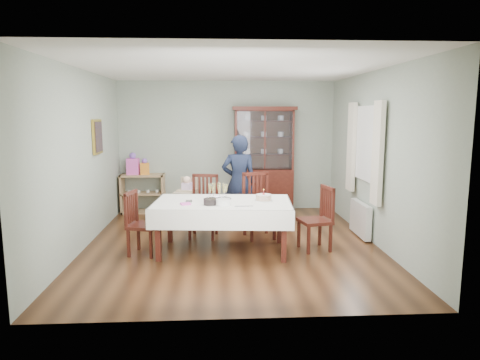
{
  "coord_description": "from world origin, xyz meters",
  "views": [
    {
      "loc": [
        -0.24,
        -6.51,
        2.03
      ],
      "look_at": [
        0.14,
        0.2,
        0.99
      ],
      "focal_mm": 32.0,
      "sensor_mm": 36.0,
      "label": 1
    }
  ],
  "objects": [
    {
      "name": "high_chair",
      "position": [
        -0.75,
        0.93,
        0.37
      ],
      "size": [
        0.53,
        0.53,
        0.95
      ],
      "rotation": [
        0.0,
        0.0,
        -0.33
      ],
      "color": "black",
      "rests_on": "floor"
    },
    {
      "name": "plate_stack_white",
      "position": [
        -0.14,
        -0.64,
        0.81
      ],
      "size": [
        0.24,
        0.24,
        0.09
      ],
      "primitive_type": "cylinder",
      "rotation": [
        0.0,
        0.0,
        -0.15
      ],
      "color": "white",
      "rests_on": "dining_table"
    },
    {
      "name": "cutlery",
      "position": [
        -0.68,
        -0.35,
        0.77
      ],
      "size": [
        0.13,
        0.18,
        0.01
      ],
      "primitive_type": null,
      "rotation": [
        0.0,
        0.0,
        0.05
      ],
      "color": "silver",
      "rests_on": "dining_table"
    },
    {
      "name": "chair_end_left",
      "position": [
        -1.31,
        -0.42,
        0.28
      ],
      "size": [
        0.51,
        0.51,
        0.93
      ],
      "rotation": [
        0.0,
        0.0,
        1.32
      ],
      "color": "#4B1D12",
      "rests_on": "floor"
    },
    {
      "name": "chair_far_left",
      "position": [
        -0.45,
        0.43,
        0.31
      ],
      "size": [
        0.53,
        0.53,
        1.03
      ],
      "rotation": [
        0.0,
        0.0,
        -0.16
      ],
      "color": "#4B1D12",
      "rests_on": "floor"
    },
    {
      "name": "room_shell",
      "position": [
        0.0,
        0.53,
        1.7
      ],
      "size": [
        5.0,
        5.0,
        5.0
      ],
      "color": "#9EAA99",
      "rests_on": "floor"
    },
    {
      "name": "radiator",
      "position": [
        2.16,
        0.3,
        0.3
      ],
      "size": [
        0.1,
        0.8,
        0.55
      ],
      "primitive_type": "cube",
      "color": "white",
      "rests_on": "floor"
    },
    {
      "name": "china_cabinet",
      "position": [
        0.75,
        2.26,
        1.12
      ],
      "size": [
        1.3,
        0.48,
        2.18
      ],
      "color": "#4B1D12",
      "rests_on": "floor"
    },
    {
      "name": "woman",
      "position": [
        0.17,
        0.92,
        0.84
      ],
      "size": [
        0.61,
        0.41,
        1.67
      ],
      "primitive_type": "imported",
      "rotation": [
        0.0,
        0.0,
        3.13
      ],
      "color": "black",
      "rests_on": "floor"
    },
    {
      "name": "plate_stack_dark",
      "position": [
        -0.32,
        -0.59,
        0.8
      ],
      "size": [
        0.24,
        0.24,
        0.09
      ],
      "primitive_type": "cylinder",
      "rotation": [
        0.0,
        0.0,
        -0.34
      ],
      "color": "black",
      "rests_on": "dining_table"
    },
    {
      "name": "birthday_cake",
      "position": [
        0.46,
        -0.37,
        0.81
      ],
      "size": [
        0.26,
        0.26,
        0.18
      ],
      "color": "white",
      "rests_on": "dining_table"
    },
    {
      "name": "gift_bag_orange",
      "position": [
        -1.69,
        2.26,
        0.95
      ],
      "size": [
        0.2,
        0.16,
        0.33
      ],
      "color": "orange",
      "rests_on": "sideboard"
    },
    {
      "name": "floor",
      "position": [
        0.0,
        0.0,
        0.0
      ],
      "size": [
        5.0,
        5.0,
        0.0
      ],
      "primitive_type": "plane",
      "color": "#593319",
      "rests_on": "ground"
    },
    {
      "name": "window",
      "position": [
        2.22,
        0.3,
        1.55
      ],
      "size": [
        0.04,
        1.02,
        1.22
      ],
      "primitive_type": "cube",
      "color": "white",
      "rests_on": "room_shell"
    },
    {
      "name": "sideboard",
      "position": [
        -1.75,
        2.28,
        0.4
      ],
      "size": [
        0.9,
        0.38,
        0.8
      ],
      "color": "tan",
      "rests_on": "floor"
    },
    {
      "name": "curtain_left",
      "position": [
        2.16,
        -0.32,
        1.45
      ],
      "size": [
        0.07,
        0.3,
        1.55
      ],
      "primitive_type": "cube",
      "color": "silver",
      "rests_on": "room_shell"
    },
    {
      "name": "champagne_tray",
      "position": [
        -0.21,
        -0.27,
        0.84
      ],
      "size": [
        0.4,
        0.4,
        0.24
      ],
      "color": "silver",
      "rests_on": "dining_table"
    },
    {
      "name": "curtain_right",
      "position": [
        2.16,
        0.92,
        1.45
      ],
      "size": [
        0.07,
        0.3,
        1.55
      ],
      "primitive_type": "cube",
      "color": "silver",
      "rests_on": "room_shell"
    },
    {
      "name": "chair_end_right",
      "position": [
        1.25,
        -0.35,
        0.29
      ],
      "size": [
        0.51,
        0.51,
        0.96
      ],
      "rotation": [
        0.0,
        0.0,
        -1.35
      ],
      "color": "#4B1D12",
      "rests_on": "floor"
    },
    {
      "name": "gift_bag_pink",
      "position": [
        -1.93,
        2.26,
        1.0
      ],
      "size": [
        0.25,
        0.16,
        0.45
      ],
      "color": "#EE57C2",
      "rests_on": "sideboard"
    },
    {
      "name": "napkin_stack",
      "position": [
        -0.67,
        -0.55,
        0.77
      ],
      "size": [
        0.17,
        0.17,
        0.02
      ],
      "primitive_type": "cube",
      "rotation": [
        0.0,
        0.0,
        0.26
      ],
      "color": "#EE57C2",
      "rests_on": "dining_table"
    },
    {
      "name": "dining_table",
      "position": [
        -0.14,
        -0.36,
        0.38
      ],
      "size": [
        2.09,
        1.31,
        0.76
      ],
      "rotation": [
        0.0,
        0.0,
        -0.08
      ],
      "color": "#4B1D12",
      "rests_on": "floor"
    },
    {
      "name": "cake_knife",
      "position": [
        0.14,
        -0.73,
        0.77
      ],
      "size": [
        0.27,
        0.03,
        0.01
      ],
      "primitive_type": "cube",
      "rotation": [
        0.0,
        0.0,
        0.04
      ],
      "color": "silver",
      "rests_on": "dining_table"
    },
    {
      "name": "picture_frame",
      "position": [
        -2.22,
        0.8,
        1.65
      ],
      "size": [
        0.04,
        0.48,
        0.58
      ],
      "primitive_type": "cube",
      "color": "gold",
      "rests_on": "room_shell"
    },
    {
      "name": "chair_far_right",
      "position": [
        0.46,
        0.35,
        0.32
      ],
      "size": [
        0.57,
        0.57,
        1.06
      ],
      "rotation": [
        0.0,
        0.0,
        0.23
      ],
      "color": "#4B1D12",
      "rests_on": "floor"
    }
  ]
}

